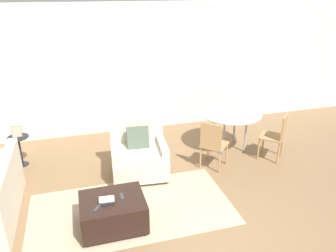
{
  "coord_description": "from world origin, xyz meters",
  "views": [
    {
      "loc": [
        -1.17,
        -3.03,
        3.02
      ],
      "look_at": [
        0.31,
        2.07,
        0.75
      ],
      "focal_mm": 35.0,
      "sensor_mm": 36.0,
      "label": 1
    }
  ],
  "objects": [
    {
      "name": "ground_plane",
      "position": [
        0.0,
        0.0,
        0.0
      ],
      "size": [
        20.0,
        20.0,
        0.0
      ],
      "primitive_type": "plane",
      "color": "brown"
    },
    {
      "name": "wall_back",
      "position": [
        0.0,
        3.84,
        1.38
      ],
      "size": [
        12.0,
        0.06,
        2.75
      ],
      "color": "white",
      "rests_on": "ground_plane"
    },
    {
      "name": "area_rug",
      "position": [
        -0.58,
        0.91,
        0.0
      ],
      "size": [
        2.92,
        1.54,
        0.01
      ],
      "color": "tan",
      "rests_on": "ground_plane"
    },
    {
      "name": "armchair",
      "position": [
        -0.27,
        1.85,
        0.35
      ],
      "size": [
        0.99,
        0.9,
        0.91
      ],
      "color": "beige",
      "rests_on": "ground_plane"
    },
    {
      "name": "ottoman",
      "position": [
        -0.88,
        0.62,
        0.24
      ],
      "size": [
        0.85,
        0.68,
        0.43
      ],
      "color": "black",
      "rests_on": "ground_plane"
    },
    {
      "name": "book_stack",
      "position": [
        -0.95,
        0.59,
        0.45
      ],
      "size": [
        0.21,
        0.18,
        0.05
      ],
      "color": "black",
      "rests_on": "ottoman"
    },
    {
      "name": "tv_remote_primary",
      "position": [
        -0.74,
        0.64,
        0.44
      ],
      "size": [
        0.04,
        0.15,
        0.01
      ],
      "color": "#333338",
      "rests_on": "ottoman"
    },
    {
      "name": "tv_remote_secondary",
      "position": [
        -1.08,
        0.49,
        0.44
      ],
      "size": [
        0.12,
        0.15,
        0.01
      ],
      "color": "#333338",
      "rests_on": "ottoman"
    },
    {
      "name": "side_table",
      "position": [
        -2.27,
        2.76,
        0.39
      ],
      "size": [
        0.37,
        0.37,
        0.56
      ],
      "color": "black",
      "rests_on": "ground_plane"
    },
    {
      "name": "picture_frame",
      "position": [
        -2.27,
        2.76,
        0.67
      ],
      "size": [
        0.17,
        0.07,
        0.2
      ],
      "color": "#8C6647",
      "rests_on": "side_table"
    },
    {
      "name": "dining_table",
      "position": [
        1.66,
        2.33,
        0.68
      ],
      "size": [
        1.19,
        1.19,
        0.75
      ],
      "color": "#99A8AD",
      "rests_on": "ground_plane"
    },
    {
      "name": "dining_chair_near_left",
      "position": [
        1.01,
        1.68,
        0.52
      ],
      "size": [
        0.59,
        0.59,
        0.9
      ],
      "color": "tan",
      "rests_on": "ground_plane"
    },
    {
      "name": "dining_chair_near_right",
      "position": [
        2.3,
        1.68,
        0.52
      ],
      "size": [
        0.59,
        0.59,
        0.9
      ],
      "color": "tan",
      "rests_on": "ground_plane"
    }
  ]
}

